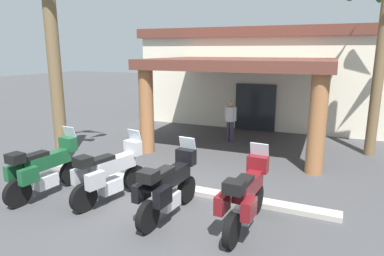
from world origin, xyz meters
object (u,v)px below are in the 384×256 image
object	(u,v)px
motel_building	(269,74)
motorcycle_silver	(109,173)
motorcycle_green	(44,169)
palm_tree_roadside	(51,24)
motorcycle_maroon	(246,197)
motorcycle_black	(168,186)
pedestrian	(230,118)

from	to	relation	value
motel_building	motorcycle_silver	xyz separation A→B (m)	(-1.30, -11.87, -1.63)
motorcycle_green	palm_tree_roadside	world-z (taller)	palm_tree_roadside
motel_building	palm_tree_roadside	world-z (taller)	palm_tree_roadside
motorcycle_maroon	motorcycle_silver	bearing A→B (deg)	93.45
motorcycle_silver	motorcycle_black	distance (m)	1.68
motel_building	palm_tree_roadside	bearing A→B (deg)	-116.06
motorcycle_black	pedestrian	size ratio (longest dim) A/B	1.34
motorcycle_silver	palm_tree_roadside	bearing A→B (deg)	74.58
palm_tree_roadside	motorcycle_green	bearing A→B (deg)	-53.98
pedestrian	motel_building	bearing A→B (deg)	11.56
motel_building	motorcycle_green	distance (m)	12.74
motorcycle_maroon	palm_tree_roadside	bearing A→B (deg)	78.07
motorcycle_green	motorcycle_black	distance (m)	3.35
pedestrian	palm_tree_roadside	bearing A→B (deg)	152.32
motorcycle_silver	pedestrian	xyz separation A→B (m)	(0.97, 6.41, 0.26)
motel_building	motorcycle_maroon	bearing A→B (deg)	-81.83
motorcycle_maroon	pedestrian	world-z (taller)	pedestrian
motorcycle_maroon	palm_tree_roadside	world-z (taller)	palm_tree_roadside
motorcycle_green	motorcycle_silver	size ratio (longest dim) A/B	1.01
palm_tree_roadside	motel_building	bearing A→B (deg)	65.54
motel_building	pedestrian	distance (m)	5.64
motel_building	motorcycle_black	xyz separation A→B (m)	(0.37, -12.02, -1.63)
motel_building	palm_tree_roadside	size ratio (longest dim) A/B	1.92
motorcycle_silver	pedestrian	distance (m)	6.49
motorcycle_green	motel_building	bearing A→B (deg)	-7.82
motorcycle_silver	palm_tree_roadside	world-z (taller)	palm_tree_roadside
motel_building	motorcycle_green	world-z (taller)	motel_building
motel_building	motorcycle_black	size ratio (longest dim) A/B	5.57
motorcycle_silver	pedestrian	world-z (taller)	pedestrian
motorcycle_silver	motorcycle_maroon	size ratio (longest dim) A/B	0.99
motorcycle_green	motorcycle_maroon	size ratio (longest dim) A/B	1.00
motel_building	motorcycle_green	bearing A→B (deg)	-105.18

